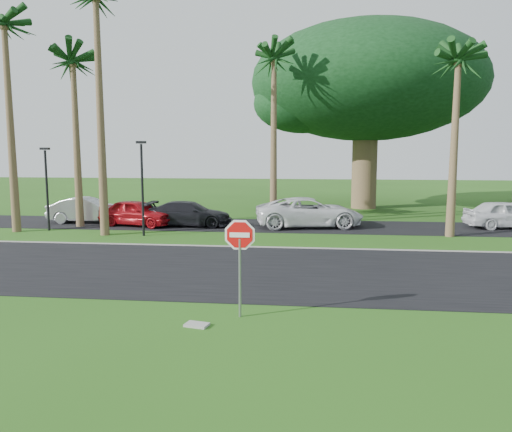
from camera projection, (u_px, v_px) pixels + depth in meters
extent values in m
plane|color=#234E13|center=(238.00, 285.00, 15.62)|extent=(120.00, 120.00, 0.00)
cube|color=black|center=(247.00, 269.00, 17.59)|extent=(120.00, 8.00, 0.02)
cube|color=black|center=(271.00, 226.00, 27.94)|extent=(120.00, 5.00, 0.02)
cube|color=gray|center=(259.00, 247.00, 21.58)|extent=(120.00, 0.12, 0.06)
cylinder|color=gray|center=(240.00, 278.00, 12.48)|extent=(0.07, 0.07, 2.00)
cylinder|color=white|center=(240.00, 235.00, 12.34)|extent=(1.05, 0.02, 1.05)
cylinder|color=red|center=(240.00, 235.00, 12.34)|extent=(0.90, 0.02, 0.90)
cube|color=white|center=(240.00, 235.00, 12.34)|extent=(0.50, 0.02, 0.12)
cone|color=brown|center=(11.00, 129.00, 25.27)|extent=(0.44, 0.44, 10.50)
cone|color=brown|center=(77.00, 145.00, 27.06)|extent=(0.44, 0.44, 9.00)
cone|color=brown|center=(100.00, 118.00, 24.15)|extent=(0.44, 0.44, 11.50)
cone|color=brown|center=(274.00, 141.00, 28.80)|extent=(0.44, 0.44, 9.50)
cone|color=brown|center=(454.00, 149.00, 23.92)|extent=(0.44, 0.44, 8.50)
cylinder|color=brown|center=(364.00, 167.00, 36.24)|extent=(1.80, 1.80, 6.00)
ellipsoid|color=black|center=(367.00, 83.00, 35.46)|extent=(16.50, 16.50, 8.25)
cylinder|color=black|center=(47.00, 191.00, 26.00)|extent=(0.12, 0.12, 4.20)
cube|color=black|center=(45.00, 149.00, 25.72)|extent=(0.45, 0.25, 0.12)
cylinder|color=black|center=(142.00, 190.00, 24.38)|extent=(0.12, 0.12, 4.50)
cube|color=black|center=(141.00, 142.00, 24.08)|extent=(0.45, 0.25, 0.12)
imported|color=#A3A6A9|center=(88.00, 210.00, 29.02)|extent=(4.59, 2.03, 1.46)
imported|color=#A50D15|center=(137.00, 213.00, 27.78)|extent=(4.57, 2.64, 1.46)
imported|color=black|center=(190.00, 214.00, 27.70)|extent=(4.74, 2.01, 1.37)
imported|color=silver|center=(309.00, 213.00, 27.33)|extent=(6.24, 3.74, 1.62)
imported|color=silver|center=(507.00, 215.00, 26.89)|extent=(4.59, 2.31, 1.50)
cube|color=gray|center=(197.00, 325.00, 11.93)|extent=(0.61, 0.46, 0.06)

